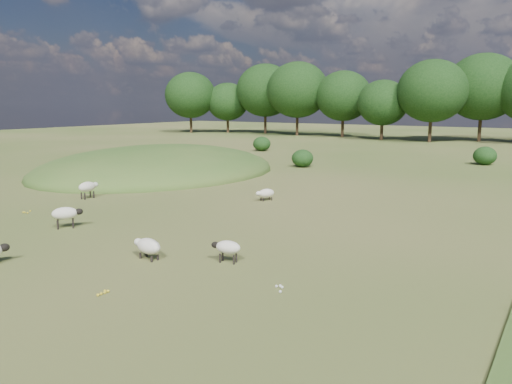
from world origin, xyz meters
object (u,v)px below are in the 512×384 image
at_px(sheep_0, 66,214).
at_px(sheep_2, 148,246).
at_px(sheep_3, 266,193).
at_px(sheep_5, 88,187).
at_px(sheep_4, 227,247).

height_order(sheep_0, sheep_2, sheep_0).
xyz_separation_m(sheep_3, sheep_5, (-8.48, -4.77, 0.25)).
height_order(sheep_2, sheep_5, sheep_5).
relative_size(sheep_0, sheep_3, 1.06).
height_order(sheep_0, sheep_3, sheep_0).
bearing_deg(sheep_4, sheep_5, -32.74).
distance_m(sheep_2, sheep_4, 2.69).
xyz_separation_m(sheep_0, sheep_5, (-4.62, 4.82, 0.02)).
distance_m(sheep_0, sheep_4, 8.33).
bearing_deg(sheep_2, sheep_3, -71.96).
bearing_deg(sheep_4, sheep_3, -77.26).
bearing_deg(sheep_5, sheep_4, -113.57).
relative_size(sheep_3, sheep_4, 1.08).
height_order(sheep_4, sheep_5, sheep_5).
bearing_deg(sheep_4, sheep_0, -12.45).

